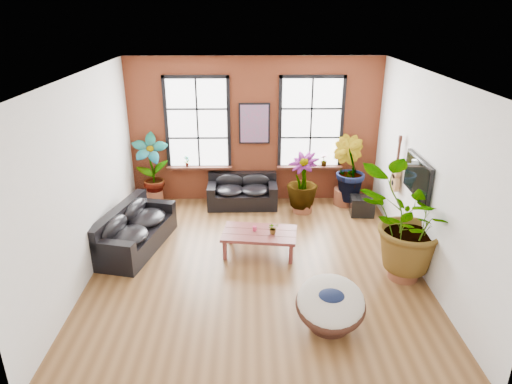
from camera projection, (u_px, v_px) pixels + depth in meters
room at (256, 176)px, 8.09m from camera, size 6.04×6.54×3.54m
sofa_back at (242, 192)px, 11.09m from camera, size 1.67×0.82×0.76m
sofa_left at (133, 230)px, 9.11m from camera, size 1.35×2.26×0.84m
coffee_table at (259, 235)px, 8.89m from camera, size 1.52×0.99×0.55m
papasan_chair at (331, 304)px, 6.82m from camera, size 1.18×1.19×0.79m
poster at (254, 124)px, 10.82m from camera, size 0.74×0.06×0.98m
tv_wall_unit at (411, 177)px, 8.62m from camera, size 0.13×1.86×1.20m
media_box at (362, 206)px, 10.61m from camera, size 0.57×0.48×0.44m
pot_back_left at (153, 197)px, 11.23m from camera, size 0.55×0.55×0.36m
pot_back_right at (345, 196)px, 11.20m from camera, size 0.69×0.69×0.40m
pot_right_wall at (404, 268)px, 8.16m from camera, size 0.61×0.61×0.39m
pot_mid at (302, 205)px, 10.80m from camera, size 0.56×0.56×0.33m
floor_plant_back_left at (151, 167)px, 10.92m from camera, size 0.91×0.66×1.62m
floor_plant_back_right at (348, 169)px, 10.91m from camera, size 1.07×1.10×1.55m
floor_plant_right_wall at (408, 223)px, 7.83m from camera, size 1.86×1.67×1.85m
floor_plant_mid at (302, 180)px, 10.58m from camera, size 1.02×1.02×1.29m
table_plant at (273, 228)px, 8.77m from camera, size 0.25×0.24×0.23m
sill_plant_left at (187, 161)px, 11.09m from camera, size 0.17×0.17×0.27m
sill_plant_right at (324, 161)px, 11.14m from camera, size 0.19×0.19×0.27m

